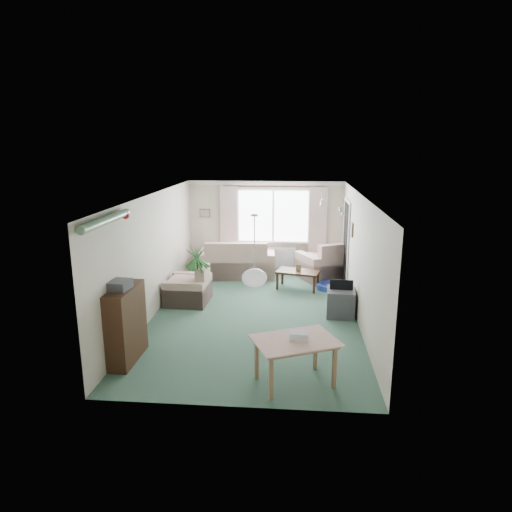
# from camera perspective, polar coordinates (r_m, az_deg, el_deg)

# --- Properties ---
(ground) EXTENTS (6.50, 6.50, 0.00)m
(ground) POSITION_cam_1_polar(r_m,az_deg,el_deg) (9.18, -0.16, -7.44)
(ground) COLOR #315342
(window) EXTENTS (1.80, 0.03, 1.30)m
(window) POSITION_cam_1_polar(r_m,az_deg,el_deg) (11.90, 2.17, 5.02)
(window) COLOR white
(curtain_rod) EXTENTS (2.60, 0.03, 0.03)m
(curtain_rod) POSITION_cam_1_polar(r_m,az_deg,el_deg) (11.72, 2.19, 8.68)
(curtain_rod) COLOR black
(curtain_left) EXTENTS (0.45, 0.08, 2.00)m
(curtain_left) POSITION_cam_1_polar(r_m,az_deg,el_deg) (11.95, -3.39, 3.93)
(curtain_left) COLOR beige
(curtain_right) EXTENTS (0.45, 0.08, 2.00)m
(curtain_right) POSITION_cam_1_polar(r_m,az_deg,el_deg) (11.84, 7.72, 3.73)
(curtain_right) COLOR beige
(radiator) EXTENTS (1.20, 0.10, 0.55)m
(radiator) POSITION_cam_1_polar(r_m,az_deg,el_deg) (12.08, 2.11, -0.17)
(radiator) COLOR white
(doorway) EXTENTS (0.03, 0.95, 2.00)m
(doorway) POSITION_cam_1_polar(r_m,az_deg,el_deg) (11.03, 11.19, 1.41)
(doorway) COLOR black
(pendant_lamp) EXTENTS (0.36, 0.36, 0.36)m
(pendant_lamp) POSITION_cam_1_polar(r_m,az_deg,el_deg) (6.51, -0.20, -2.74)
(pendant_lamp) COLOR white
(tinsel_garland) EXTENTS (1.60, 1.60, 0.12)m
(tinsel_garland) POSITION_cam_1_polar(r_m,az_deg,el_deg) (6.84, -18.23, 4.27)
(tinsel_garland) COLOR #196626
(bauble_cluster_a) EXTENTS (0.20, 0.20, 0.20)m
(bauble_cluster_a) POSITION_cam_1_polar(r_m,az_deg,el_deg) (9.49, 8.22, 7.00)
(bauble_cluster_a) COLOR silver
(bauble_cluster_b) EXTENTS (0.20, 0.20, 0.20)m
(bauble_cluster_b) POSITION_cam_1_polar(r_m,az_deg,el_deg) (8.33, 10.73, 5.93)
(bauble_cluster_b) COLOR silver
(wall_picture_back) EXTENTS (0.28, 0.03, 0.22)m
(wall_picture_back) POSITION_cam_1_polar(r_m,az_deg,el_deg) (12.11, -6.40, 5.34)
(wall_picture_back) COLOR brown
(wall_picture_right) EXTENTS (0.03, 0.24, 0.30)m
(wall_picture_right) POSITION_cam_1_polar(r_m,az_deg,el_deg) (9.95, 11.91, 3.25)
(wall_picture_right) COLOR brown
(sofa) EXTENTS (1.99, 1.16, 0.96)m
(sofa) POSITION_cam_1_polar(r_m,az_deg,el_deg) (11.71, -2.39, -0.22)
(sofa) COLOR #C3B393
(sofa) RESTS_ON ground
(armchair_corner) EXTENTS (1.42, 1.40, 0.96)m
(armchair_corner) POSITION_cam_1_polar(r_m,az_deg,el_deg) (11.62, 8.30, -0.48)
(armchair_corner) COLOR #BBB18D
(armchair_corner) RESTS_ON ground
(armchair_left) EXTENTS (0.90, 0.95, 0.82)m
(armchair_left) POSITION_cam_1_polar(r_m,az_deg,el_deg) (9.88, -8.54, -3.49)
(armchair_left) COLOR #B7A88A
(armchair_left) RESTS_ON ground
(coffee_table) EXTENTS (1.07, 0.76, 0.44)m
(coffee_table) POSITION_cam_1_polar(r_m,az_deg,el_deg) (10.78, 5.25, -2.96)
(coffee_table) COLOR black
(coffee_table) RESTS_ON ground
(photo_frame) EXTENTS (0.12, 0.02, 0.16)m
(photo_frame) POSITION_cam_1_polar(r_m,az_deg,el_deg) (10.69, 5.33, -1.45)
(photo_frame) COLOR brown
(photo_frame) RESTS_ON coffee_table
(bookshelf) EXTENTS (0.35, 0.99, 1.20)m
(bookshelf) POSITION_cam_1_polar(r_m,az_deg,el_deg) (7.47, -15.97, -8.21)
(bookshelf) COLOR black
(bookshelf) RESTS_ON ground
(hifi_box) EXTENTS (0.31, 0.38, 0.14)m
(hifi_box) POSITION_cam_1_polar(r_m,az_deg,el_deg) (7.19, -16.67, -3.49)
(hifi_box) COLOR #3B3B40
(hifi_box) RESTS_ON bookshelf
(houseplant) EXTENTS (0.73, 0.73, 1.32)m
(houseplant) POSITION_cam_1_polar(r_m,az_deg,el_deg) (9.53, -7.35, -2.56)
(houseplant) COLOR #1F511B
(houseplant) RESTS_ON ground
(dining_table) EXTENTS (1.23, 1.05, 0.65)m
(dining_table) POSITION_cam_1_polar(r_m,az_deg,el_deg) (6.66, 4.87, -13.09)
(dining_table) COLOR tan
(dining_table) RESTS_ON ground
(gift_box) EXTENTS (0.25, 0.18, 0.12)m
(gift_box) POSITION_cam_1_polar(r_m,az_deg,el_deg) (6.52, 5.34, -9.96)
(gift_box) COLOR silver
(gift_box) RESTS_ON dining_table
(tv_cube) EXTENTS (0.58, 0.63, 0.54)m
(tv_cube) POSITION_cam_1_polar(r_m,az_deg,el_deg) (9.25, 10.53, -5.74)
(tv_cube) COLOR #3D3C42
(tv_cube) RESTS_ON ground
(pet_bed) EXTENTS (0.76, 0.76, 0.12)m
(pet_bed) POSITION_cam_1_polar(r_m,az_deg,el_deg) (10.91, 9.16, -3.75)
(pet_bed) COLOR #202597
(pet_bed) RESTS_ON ground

